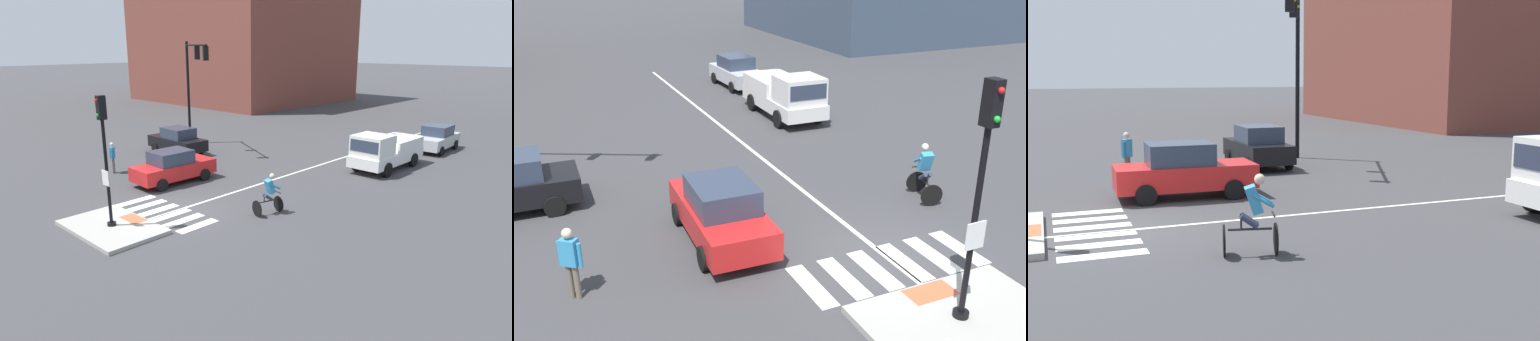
% 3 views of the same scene
% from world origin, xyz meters
% --- Properties ---
extents(ground_plane, '(300.00, 300.00, 0.00)m').
position_xyz_m(ground_plane, '(0.00, 0.00, 0.00)').
color(ground_plane, '#3D3D3F').
extents(traffic_island, '(3.98, 2.53, 0.15)m').
position_xyz_m(traffic_island, '(0.00, -2.84, 0.07)').
color(traffic_island, '#A3A099').
rests_on(traffic_island, ground).
extents(tactile_pad_front, '(1.10, 0.60, 0.01)m').
position_xyz_m(tactile_pad_front, '(0.00, -1.92, 0.15)').
color(tactile_pad_front, '#DB5B38').
rests_on(tactile_pad_front, traffic_island).
extents(signal_pole, '(0.44, 0.38, 4.80)m').
position_xyz_m(signal_pole, '(0.00, -2.85, 3.04)').
color(signal_pole, black).
rests_on(signal_pole, traffic_island).
extents(crosswalk_stripe_a, '(0.44, 1.80, 0.01)m').
position_xyz_m(crosswalk_stripe_a, '(-2.09, -0.46, 0.00)').
color(crosswalk_stripe_a, silver).
rests_on(crosswalk_stripe_a, ground).
extents(crosswalk_stripe_b, '(0.44, 1.80, 0.01)m').
position_xyz_m(crosswalk_stripe_b, '(-1.26, -0.46, 0.00)').
color(crosswalk_stripe_b, silver).
rests_on(crosswalk_stripe_b, ground).
extents(crosswalk_stripe_c, '(0.44, 1.80, 0.01)m').
position_xyz_m(crosswalk_stripe_c, '(-0.42, -0.46, 0.00)').
color(crosswalk_stripe_c, silver).
rests_on(crosswalk_stripe_c, ground).
extents(crosswalk_stripe_d, '(0.44, 1.80, 0.01)m').
position_xyz_m(crosswalk_stripe_d, '(0.42, -0.46, 0.00)').
color(crosswalk_stripe_d, silver).
rests_on(crosswalk_stripe_d, ground).
extents(crosswalk_stripe_e, '(0.44, 1.80, 0.01)m').
position_xyz_m(crosswalk_stripe_e, '(1.26, -0.46, 0.00)').
color(crosswalk_stripe_e, silver).
rests_on(crosswalk_stripe_e, ground).
extents(crosswalk_stripe_f, '(0.44, 1.80, 0.01)m').
position_xyz_m(crosswalk_stripe_f, '(2.09, -0.46, 0.00)').
color(crosswalk_stripe_f, silver).
rests_on(crosswalk_stripe_f, ground).
extents(lane_centre_line, '(0.14, 28.00, 0.01)m').
position_xyz_m(lane_centre_line, '(0.18, 10.00, 0.00)').
color(lane_centre_line, silver).
rests_on(lane_centre_line, ground).
extents(traffic_light_mast, '(4.81, 2.48, 6.87)m').
position_xyz_m(traffic_light_mast, '(-8.56, 8.22, 4.77)').
color(traffic_light_mast, black).
rests_on(traffic_light_mast, ground).
extents(building_corner_left, '(22.18, 19.82, 15.28)m').
position_xyz_m(building_corner_left, '(-26.52, 30.69, 7.66)').
color(building_corner_left, brown).
rests_on(building_corner_left, ground).
extents(car_red_westbound_near, '(1.95, 4.15, 1.64)m').
position_xyz_m(car_red_westbound_near, '(-3.18, 2.38, 0.81)').
color(car_red_westbound_near, red).
rests_on(car_red_westbound_near, ground).
extents(car_silver_eastbound_distant, '(1.95, 4.15, 1.64)m').
position_xyz_m(car_silver_eastbound_distant, '(3.47, 18.40, 0.81)').
color(car_silver_eastbound_distant, silver).
rests_on(car_silver_eastbound_distant, ground).
extents(car_black_cross_left, '(4.12, 1.89, 1.64)m').
position_xyz_m(car_black_cross_left, '(-8.17, 6.45, 0.81)').
color(car_black_cross_left, black).
rests_on(car_black_cross_left, ground).
extents(pickup_truck_white_eastbound_far, '(2.13, 5.13, 2.08)m').
position_xyz_m(pickup_truck_white_eastbound_far, '(3.23, 11.67, 0.98)').
color(pickup_truck_white_eastbound_far, white).
rests_on(pickup_truck_white_eastbound_far, ground).
extents(cyclist, '(0.91, 1.22, 1.68)m').
position_xyz_m(cyclist, '(3.21, 2.37, 0.87)').
color(cyclist, black).
rests_on(cyclist, ground).
extents(pedestrian_at_curb_left, '(0.45, 0.39, 1.67)m').
position_xyz_m(pedestrian_at_curb_left, '(-6.91, 1.23, 0.98)').
color(pedestrian_at_curb_left, '#6B6051').
rests_on(pedestrian_at_curb_left, ground).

